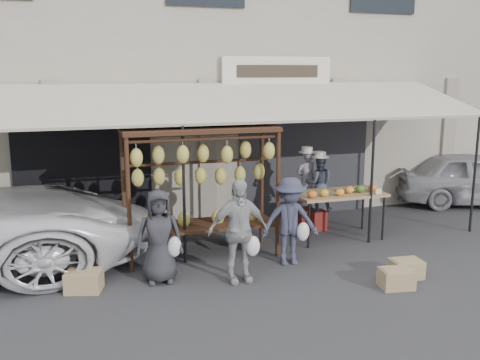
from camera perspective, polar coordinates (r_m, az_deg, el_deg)
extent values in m
plane|color=#2D2D30|center=(8.35, 2.69, -10.65)|extent=(90.00, 90.00, 0.00)
cube|color=gray|center=(14.01, -6.72, 12.90)|extent=(24.00, 6.00, 7.00)
cube|color=#232328|center=(11.93, 6.87, 2.29)|extent=(3.00, 0.10, 2.50)
cube|color=black|center=(10.87, -16.31, 1.00)|extent=(2.60, 0.10, 2.50)
cube|color=silver|center=(11.44, 3.97, 11.51)|extent=(2.40, 0.10, 0.60)
cube|color=beige|center=(9.93, -1.84, 8.35)|extent=(10.00, 2.34, 0.63)
cylinder|color=black|center=(8.79, -5.99, -1.69)|extent=(0.05, 0.05, 2.30)
cylinder|color=black|center=(10.08, 13.87, -0.25)|extent=(0.05, 0.05, 2.30)
cylinder|color=black|center=(11.44, 23.74, 0.48)|extent=(0.05, 0.05, 2.30)
cylinder|color=black|center=(8.52, -11.77, -2.64)|extent=(0.07, 0.07, 2.20)
cylinder|color=black|center=(9.11, 4.06, -1.51)|extent=(0.07, 0.07, 2.20)
cylinder|color=black|center=(9.30, -12.30, -1.48)|extent=(0.07, 0.07, 2.20)
cylinder|color=black|center=(9.84, 2.33, -0.51)|extent=(0.07, 0.07, 2.20)
cube|color=black|center=(8.92, -4.31, 5.39)|extent=(2.60, 0.90, 0.07)
cylinder|color=black|center=(8.60, -3.75, 4.36)|extent=(2.50, 0.05, 0.05)
cylinder|color=black|center=(9.28, -4.81, 4.87)|extent=(2.50, 0.05, 0.05)
cylinder|color=black|center=(9.00, -4.26, 1.90)|extent=(2.50, 0.05, 0.05)
cube|color=black|center=(9.25, -4.16, -4.83)|extent=(2.50, 0.80, 0.05)
ellipsoid|color=#E1D95C|center=(8.44, -11.00, 2.36)|extent=(0.20, 0.18, 0.30)
ellipsoid|color=#E1D95C|center=(8.64, -8.70, 2.65)|extent=(0.20, 0.18, 0.30)
ellipsoid|color=#E1D95C|center=(8.55, -6.12, 2.75)|extent=(0.20, 0.18, 0.30)
ellipsoid|color=#E1D95C|center=(8.78, -3.97, 2.84)|extent=(0.20, 0.18, 0.30)
ellipsoid|color=#E1D95C|center=(8.73, -1.39, 2.71)|extent=(0.20, 0.18, 0.30)
ellipsoid|color=#E1D95C|center=(8.98, 0.58, 3.26)|extent=(0.20, 0.18, 0.30)
ellipsoid|color=#E1D95C|center=(8.96, 3.12, 3.12)|extent=(0.20, 0.18, 0.30)
ellipsoid|color=#E1D95C|center=(8.86, -10.86, 0.24)|extent=(0.20, 0.18, 0.30)
ellipsoid|color=#E1D95C|center=(8.90, -8.62, 0.37)|extent=(0.20, 0.18, 0.30)
ellipsoid|color=#E1D95C|center=(8.97, -6.41, 0.32)|extent=(0.20, 0.18, 0.30)
ellipsoid|color=#E1D95C|center=(9.04, -4.24, 0.46)|extent=(0.20, 0.18, 0.30)
ellipsoid|color=#E1D95C|center=(9.13, -2.10, 0.42)|extent=(0.20, 0.18, 0.30)
ellipsoid|color=#E1D95C|center=(9.23, -0.01, 0.58)|extent=(0.20, 0.18, 0.30)
ellipsoid|color=#E1D95C|center=(9.33, 2.04, 0.90)|extent=(0.20, 0.18, 0.30)
cube|color=tan|center=(10.28, 10.43, -1.44)|extent=(1.70, 0.90, 0.05)
cylinder|color=black|center=(9.74, 7.35, -4.81)|extent=(0.04, 0.04, 0.85)
cylinder|color=black|center=(10.47, 15.03, -3.96)|extent=(0.04, 0.04, 0.85)
cylinder|color=black|center=(10.39, 5.62, -3.73)|extent=(0.04, 0.04, 0.85)
cylinder|color=black|center=(11.07, 12.97, -3.01)|extent=(0.04, 0.04, 0.85)
ellipsoid|color=orange|center=(9.73, 7.71, -1.52)|extent=(0.18, 0.14, 0.14)
ellipsoid|color=gold|center=(9.87, 8.97, -1.37)|extent=(0.18, 0.14, 0.14)
ellipsoid|color=orange|center=(9.97, 10.59, -1.29)|extent=(0.18, 0.14, 0.14)
ellipsoid|color=orange|center=(10.21, 11.59, -1.03)|extent=(0.18, 0.14, 0.14)
ellipsoid|color=#477226|center=(10.33, 12.70, -0.93)|extent=(0.18, 0.14, 0.14)
ellipsoid|color=orange|center=(10.48, 13.97, -0.82)|extent=(0.18, 0.14, 0.14)
imported|color=gray|center=(10.83, 7.09, 0.05)|extent=(0.45, 0.32, 1.18)
imported|color=#3F495D|center=(10.73, 8.43, -0.34)|extent=(0.65, 0.57, 1.12)
imported|color=#2D2D32|center=(8.16, -8.63, -5.97)|extent=(0.73, 0.51, 1.43)
imported|color=#A6A6A6|center=(8.06, -0.21, -5.45)|extent=(0.94, 0.40, 1.59)
imported|color=#37384C|center=(8.83, 5.32, -4.41)|extent=(1.02, 0.69, 1.47)
cube|color=maroon|center=(11.02, 6.99, -4.03)|extent=(0.31, 0.31, 0.42)
cube|color=maroon|center=(10.92, 8.31, -4.26)|extent=(0.29, 0.29, 0.40)
cube|color=tan|center=(8.36, 16.33, -10.05)|extent=(0.52, 0.43, 0.28)
cube|color=tan|center=(8.80, 17.30, -9.02)|extent=(0.50, 0.39, 0.28)
cube|color=tan|center=(8.24, -16.30, -10.30)|extent=(0.59, 0.51, 0.30)
imported|color=#9A9A9F|center=(13.93, 23.76, 0.18)|extent=(4.06, 2.70, 1.29)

